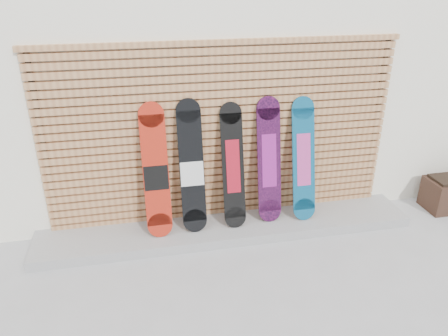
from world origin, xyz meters
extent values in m
plane|color=#9D9D9F|center=(0.00, 0.00, 0.00)|extent=(80.00, 80.00, 0.00)
cube|color=white|center=(0.50, 3.50, 1.80)|extent=(12.00, 5.00, 3.60)
cube|color=gray|center=(-0.15, 0.68, 0.06)|extent=(4.60, 0.70, 0.12)
cube|color=#AC7448|center=(-0.15, 0.97, 0.14)|extent=(4.20, 0.05, 0.08)
cube|color=#AC7448|center=(-0.15, 0.97, 0.23)|extent=(4.20, 0.05, 0.08)
cube|color=#AC7448|center=(-0.15, 0.97, 0.33)|extent=(4.20, 0.05, 0.07)
cube|color=#AC7448|center=(-0.15, 0.97, 0.43)|extent=(4.20, 0.05, 0.07)
cube|color=#AC7448|center=(-0.15, 0.97, 0.53)|extent=(4.20, 0.05, 0.07)
cube|color=#AC7448|center=(-0.15, 0.97, 0.62)|extent=(4.20, 0.05, 0.07)
cube|color=#AC7448|center=(-0.15, 0.97, 0.72)|extent=(4.20, 0.05, 0.07)
cube|color=#AC7448|center=(-0.15, 0.97, 0.82)|extent=(4.20, 0.05, 0.07)
cube|color=#AC7448|center=(-0.15, 0.97, 0.91)|extent=(4.20, 0.05, 0.07)
cube|color=#AC7448|center=(-0.15, 0.97, 1.01)|extent=(4.20, 0.05, 0.08)
cube|color=#AC7448|center=(-0.15, 0.97, 1.11)|extent=(4.20, 0.05, 0.08)
cube|color=#AC7448|center=(-0.15, 0.97, 1.20)|extent=(4.20, 0.05, 0.08)
cube|color=#AC7448|center=(-0.15, 0.97, 1.30)|extent=(4.20, 0.05, 0.08)
cube|color=#AC7448|center=(-0.15, 0.97, 1.40)|extent=(4.20, 0.05, 0.08)
cube|color=#AC7448|center=(-0.15, 0.97, 1.50)|extent=(4.20, 0.05, 0.08)
cube|color=#AC7448|center=(-0.15, 0.97, 1.59)|extent=(4.20, 0.05, 0.08)
cube|color=#AC7448|center=(-0.15, 0.97, 1.69)|extent=(4.20, 0.05, 0.08)
cube|color=#AC7448|center=(-0.15, 0.97, 1.79)|extent=(4.20, 0.05, 0.08)
cube|color=#AC7448|center=(-0.15, 0.97, 1.88)|extent=(4.20, 0.05, 0.08)
cube|color=#AC7448|center=(-0.15, 0.97, 1.98)|extent=(4.20, 0.05, 0.08)
cube|color=#AC7448|center=(-0.15, 0.97, 2.08)|extent=(4.20, 0.05, 0.08)
cube|color=#AC7448|center=(-0.15, 0.97, 2.17)|extent=(4.20, 0.05, 0.08)
cube|color=black|center=(-2.17, 0.99, 1.12)|extent=(0.06, 0.04, 2.23)
cube|color=black|center=(1.87, 0.99, 1.12)|extent=(0.06, 0.04, 2.23)
cube|color=#AC7448|center=(-0.15, 0.97, 2.26)|extent=(4.26, 0.07, 0.06)
cube|color=#AB2212|center=(-0.97, 0.74, 0.89)|extent=(0.29, 0.33, 1.26)
cylinder|color=#AB2212|center=(-0.97, 0.59, 0.26)|extent=(0.29, 0.09, 0.29)
cylinder|color=#AB2212|center=(-0.97, 0.90, 1.52)|extent=(0.29, 0.09, 0.29)
cube|color=black|center=(-0.97, 0.72, 0.81)|extent=(0.28, 0.09, 0.28)
cube|color=black|center=(-0.55, 0.76, 0.90)|extent=(0.29, 0.32, 1.28)
cylinder|color=black|center=(-0.55, 0.61, 0.26)|extent=(0.29, 0.09, 0.28)
cylinder|color=black|center=(-0.55, 0.90, 1.53)|extent=(0.29, 0.09, 0.28)
cube|color=silver|center=(-0.55, 0.74, 0.82)|extent=(0.27, 0.09, 0.29)
cube|color=black|center=(-0.06, 0.75, 0.86)|extent=(0.26, 0.32, 1.23)
cylinder|color=black|center=(-0.06, 0.60, 0.25)|extent=(0.26, 0.08, 0.26)
cylinder|color=black|center=(-0.06, 0.90, 1.47)|extent=(0.26, 0.08, 0.26)
cube|color=maroon|center=(-0.06, 0.75, 0.86)|extent=(0.16, 0.18, 0.63)
cube|color=black|center=(0.39, 0.78, 0.88)|extent=(0.29, 0.28, 1.25)
cylinder|color=black|center=(0.39, 0.65, 0.26)|extent=(0.29, 0.08, 0.29)
cylinder|color=black|center=(0.39, 0.91, 1.50)|extent=(0.29, 0.08, 0.29)
cube|color=#8B1B7D|center=(0.39, 0.78, 0.88)|extent=(0.18, 0.16, 0.65)
cube|color=navy|center=(0.83, 0.75, 0.87)|extent=(0.28, 0.32, 1.23)
cylinder|color=navy|center=(0.83, 0.60, 0.26)|extent=(0.28, 0.09, 0.28)
cylinder|color=navy|center=(0.83, 0.90, 1.48)|extent=(0.28, 0.09, 0.28)
cube|color=#CA4799|center=(0.83, 0.75, 0.87)|extent=(0.17, 0.18, 0.63)
camera|label=1|loc=(-1.12, -3.83, 3.01)|focal=35.00mm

